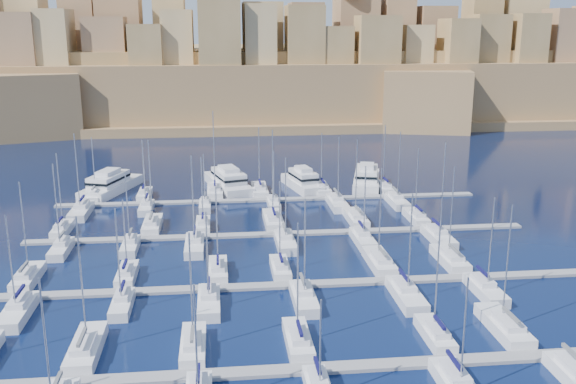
{
  "coord_description": "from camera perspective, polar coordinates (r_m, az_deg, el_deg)",
  "views": [
    {
      "loc": [
        -10.08,
        -92.11,
        34.14
      ],
      "look_at": [
        0.77,
        6.0,
        8.5
      ],
      "focal_mm": 40.0,
      "sensor_mm": 36.0,
      "label": 1
    }
  ],
  "objects": [
    {
      "name": "sailboat_35",
      "position": [
        107.75,
        13.23,
        -3.88
      ],
      "size": [
        3.05,
        10.17,
        16.75
      ],
      "color": "silver",
      "rests_on": "ground"
    },
    {
      "name": "sailboat_33",
      "position": [
        102.51,
        -0.25,
        -4.45
      ],
      "size": [
        2.91,
        9.7,
        14.86
      ],
      "color": "silver",
      "rests_on": "ground"
    },
    {
      "name": "sailboat_2",
      "position": [
        71.78,
        -8.42,
        -13.34
      ],
      "size": [
        2.67,
        8.89,
        13.66
      ],
      "color": "silver",
      "rests_on": "ground"
    },
    {
      "name": "sailboat_26",
      "position": [
        112.17,
        -7.56,
        -2.9
      ],
      "size": [
        2.41,
        8.04,
        12.9
      ],
      "color": "silver",
      "rests_on": "ground"
    },
    {
      "name": "sailboat_16",
      "position": [
        95.18,
        8.13,
        -6.12
      ],
      "size": [
        3.08,
        10.25,
        14.9
      ],
      "color": "silver",
      "rests_on": "ground"
    },
    {
      "name": "sailboat_4",
      "position": [
        75.2,
        12.94,
        -12.21
      ],
      "size": [
        2.47,
        8.23,
        13.58
      ],
      "color": "silver",
      "rests_on": "ground"
    },
    {
      "name": "sailboat_15",
      "position": [
        91.86,
        -0.69,
        -6.77
      ],
      "size": [
        2.49,
        8.31,
        13.65
      ],
      "color": "silver",
      "rests_on": "ground"
    },
    {
      "name": "sailboat_43",
      "position": [
        124.55,
        -12.48,
        -1.35
      ],
      "size": [
        2.42,
        8.08,
        12.76
      ],
      "color": "silver",
      "rests_on": "ground"
    },
    {
      "name": "sailboat_38",
      "position": [
        134.55,
        -6.5,
        0.11
      ],
      "size": [
        3.21,
        10.71,
        17.7
      ],
      "color": "silver",
      "rests_on": "ground"
    },
    {
      "name": "sailboat_36",
      "position": [
        135.78,
        -16.75,
        -0.32
      ],
      "size": [
        2.51,
        8.36,
        12.91
      ],
      "color": "silver",
      "rests_on": "ground"
    },
    {
      "name": "motor_yacht_a",
      "position": [
        140.34,
        -15.53,
        0.67
      ],
      "size": [
        11.51,
        19.47,
        5.25
      ],
      "color": "silver",
      "rests_on": "ground"
    },
    {
      "name": "sailboat_22",
      "position": [
        84.68,
        10.46,
        -8.91
      ],
      "size": [
        3.03,
        10.09,
        14.55
      ],
      "color": "silver",
      "rests_on": "ground"
    },
    {
      "name": "sailboat_21",
      "position": [
        82.3,
        1.41,
        -9.38
      ],
      "size": [
        2.83,
        9.42,
        14.23
      ],
      "color": "silver",
      "rests_on": "ground"
    },
    {
      "name": "sailboat_28",
      "position": [
        115.59,
        6.06,
        -2.31
      ],
      "size": [
        2.99,
        9.97,
        15.2
      ],
      "color": "silver",
      "rests_on": "ground"
    },
    {
      "name": "sailboat_46",
      "position": [
        124.93,
        4.39,
        -0.98
      ],
      "size": [
        3.01,
        10.03,
        14.19
      ],
      "color": "silver",
      "rests_on": "ground"
    },
    {
      "name": "sailboat_25",
      "position": [
        113.54,
        -11.97,
        -2.86
      ],
      "size": [
        2.94,
        9.79,
        15.84
      ],
      "color": "silver",
      "rests_on": "ground"
    },
    {
      "name": "pontoon_mid_far",
      "position": [
        108.08,
        -0.64,
        -3.74
      ],
      "size": [
        84.0,
        2.0,
        0.4
      ],
      "primitive_type": "cube",
      "color": "slate",
      "rests_on": "ground"
    },
    {
      "name": "pontoon_near",
      "position": [
        68.05,
        3.17,
        -15.38
      ],
      "size": [
        84.0,
        2.0,
        0.4
      ],
      "primitive_type": "cube",
      "color": "slate",
      "rests_on": "ground"
    },
    {
      "name": "sailboat_1",
      "position": [
        73.7,
        -17.52,
        -13.1
      ],
      "size": [
        3.04,
        10.13,
        15.61
      ],
      "color": "silver",
      "rests_on": "ground"
    },
    {
      "name": "sailboat_29",
      "position": [
        117.88,
        11.31,
        -2.19
      ],
      "size": [
        2.67,
        8.9,
        13.48
      ],
      "color": "silver",
      "rests_on": "ground"
    },
    {
      "name": "sailboat_14",
      "position": [
        91.68,
        -6.24,
        -6.9
      ],
      "size": [
        2.62,
        8.73,
        13.08
      ],
      "color": "silver",
      "rests_on": "ground"
    },
    {
      "name": "sailboat_41",
      "position": [
        138.26,
        8.51,
        0.42
      ],
      "size": [
        2.72,
        9.08,
        14.29
      ],
      "color": "silver",
      "rests_on": "ground"
    },
    {
      "name": "pontoon_mid_near",
      "position": [
        87.59,
        0.8,
        -8.24
      ],
      "size": [
        84.0,
        2.0,
        0.4
      ],
      "primitive_type": "cube",
      "color": "slate",
      "rests_on": "ground"
    },
    {
      "name": "sailboat_24",
      "position": [
        115.39,
        -19.43,
        -3.12
      ],
      "size": [
        2.5,
        8.32,
        14.02
      ],
      "color": "silver",
      "rests_on": "ground"
    },
    {
      "name": "sailboat_40",
      "position": [
        135.75,
        3.01,
        0.3
      ],
      "size": [
        2.89,
        9.62,
        12.9
      ],
      "color": "silver",
      "rests_on": "ground"
    },
    {
      "name": "fortified_city",
      "position": [
        248.33,
        -4.07,
        10.05
      ],
      "size": [
        460.0,
        108.95,
        59.52
      ],
      "color": "brown",
      "rests_on": "ground"
    },
    {
      "name": "sailboat_42",
      "position": [
        125.28,
        -17.91,
        -1.61
      ],
      "size": [
        3.15,
        10.5,
        15.73
      ],
      "color": "silver",
      "rests_on": "ground"
    },
    {
      "name": "pontoon_far",
      "position": [
        129.07,
        -1.61,
        -0.69
      ],
      "size": [
        84.0,
        2.0,
        0.4
      ],
      "primitive_type": "cube",
      "color": "slate",
      "rests_on": "ground"
    },
    {
      "name": "motor_yacht_b",
      "position": [
        138.77,
        -5.35,
        0.99
      ],
      "size": [
        10.68,
        20.19,
        5.25
      ],
      "color": "silver",
      "rests_on": "ground"
    },
    {
      "name": "motor_yacht_c",
      "position": [
        137.97,
        1.3,
        0.97
      ],
      "size": [
        7.81,
        15.82,
        5.25
      ],
      "color": "silver",
      "rests_on": "ground"
    },
    {
      "name": "sailboat_45",
      "position": [
        124.5,
        -1.29,
        -1.02
      ],
      "size": [
        2.25,
        7.48,
        11.43
      ],
      "color": "silver",
      "rests_on": "ground"
    },
    {
      "name": "sailboat_27",
      "position": [
        113.69,
        -1.32,
        -2.51
      ],
      "size": [
        3.18,
        10.59,
        17.12
      ],
      "color": "silver",
      "rests_on": "ground"
    },
    {
      "name": "motor_yacht_d",
      "position": [
        141.84,
        7.0,
        1.24
      ],
      "size": [
        9.72,
        18.78,
        5.25
      ],
      "color": "silver",
      "rests_on": "ground"
    },
    {
      "name": "sailboat_17",
      "position": [
        98.18,
        14.21,
        -5.78
      ],
      "size": [
        3.0,
        9.99,
        14.89
      ],
      "color": "silver",
      "rests_on": "ground"
    },
    {
      "name": "sailboat_3",
      "position": [
        72.17,
        0.9,
        -13.01
      ],
      "size": [
        2.67,
        8.91,
        14.32
      ],
      "color": "silver",
      "rests_on": "ground"
    },
    {
      "name": "sailboat_18",
      "position": [
        85.21,
        -22.88,
        -9.73
      ],
      "size": [
        2.88,
        9.6,
        13.32
      ],
      "color": "silver",
      "rests_on": "ground"
    },
    {
      "name": "sailboat_34",
      "position": [
        104.79,
        6.66,
        -4.13
      ],
      "size": [
        2.75,
        9.16,
        13.18
      ],
      "color": "silver",
      "rests_on": "ground"
    },
    {
      "name": "sailboat_47",
      "position": [
        127.82,
        9.64,
        -0.79
      ],
      "size": [
        2.89,
        9.63,
        14.89
      ],
      "color": "silver",
      "rests_on": "ground"
    },
    {
      "name": "sailboat_30",
      "position": [
        105.5,
        -19.51,
        -4.76
      ],
      "size": [
        2.53,
        8.44,
        14.58
      ],
      "color": "silver",
      "rests_on": "ground"
    },
    {
      "name": "sailboat_31",
      "position": [
        103.75,
        -13.84,
        -4.67
      ],
      "size": [
        2.41,
        8.04,
        12.82
      ],
      "color": "silver",
      "rests_on": "ground"
    },
    {
      "name": "sailboat_12",
      "position": [
        95.62,
        -22.12,
        -7.01
      ],
      "size": [
        2.76,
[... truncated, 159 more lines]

